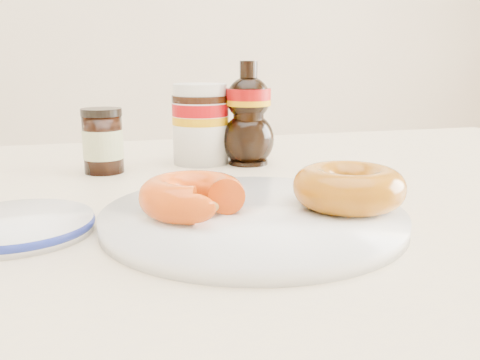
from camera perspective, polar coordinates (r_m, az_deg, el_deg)
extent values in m
cube|color=beige|center=(0.68, 0.15, -2.84)|extent=(1.40, 0.90, 0.04)
cylinder|color=#C6B28C|center=(1.39, 21.66, -11.64)|extent=(0.06, 0.06, 0.71)
cylinder|color=white|center=(0.54, 1.39, -4.00)|extent=(0.30, 0.30, 0.02)
torus|color=white|center=(0.54, 1.39, -3.89)|extent=(0.30, 0.30, 0.01)
torus|color=#E5560D|center=(0.52, -5.12, -1.69)|extent=(0.13, 0.13, 0.04)
torus|color=#AA670A|center=(0.56, 11.53, -0.74)|extent=(0.15, 0.15, 0.04)
cylinder|color=white|center=(0.84, -4.22, 5.28)|extent=(0.09, 0.09, 0.10)
cylinder|color=#920509|center=(0.84, -4.25, 7.52)|extent=(0.09, 0.09, 0.02)
cylinder|color=#D89905|center=(0.84, -4.24, 6.40)|extent=(0.09, 0.09, 0.01)
cylinder|color=black|center=(0.84, -4.27, 8.65)|extent=(0.09, 0.09, 0.01)
cylinder|color=white|center=(0.84, -4.29, 9.50)|extent=(0.08, 0.08, 0.02)
cylinder|color=black|center=(0.80, -14.40, 3.74)|extent=(0.06, 0.06, 0.08)
cylinder|color=beige|center=(0.80, -14.40, 3.74)|extent=(0.06, 0.06, 0.04)
cylinder|color=black|center=(0.79, -14.59, 7.02)|extent=(0.06, 0.06, 0.01)
cylinder|color=white|center=(0.56, -22.80, -4.53)|extent=(0.14, 0.14, 0.01)
torus|color=navy|center=(0.56, -22.81, -4.38)|extent=(0.15, 0.15, 0.01)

